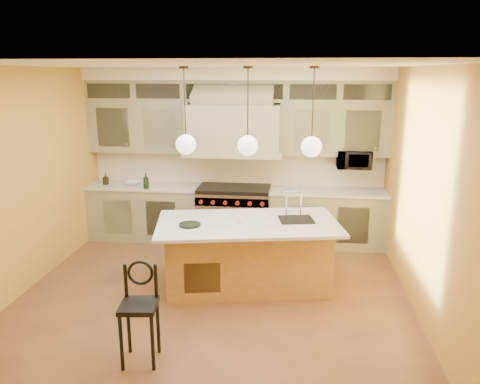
# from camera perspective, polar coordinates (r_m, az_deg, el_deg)

# --- Properties ---
(floor) EXTENTS (5.00, 5.00, 0.00)m
(floor) POSITION_cam_1_polar(r_m,az_deg,el_deg) (6.17, -3.36, -12.84)
(floor) COLOR brown
(floor) RESTS_ON ground
(ceiling) EXTENTS (5.00, 5.00, 0.00)m
(ceiling) POSITION_cam_1_polar(r_m,az_deg,el_deg) (5.49, -3.81, 15.19)
(ceiling) COLOR white
(ceiling) RESTS_ON wall_back
(wall_back) EXTENTS (5.00, 0.00, 5.00)m
(wall_back) POSITION_cam_1_polar(r_m,az_deg,el_deg) (8.08, -0.41, 4.60)
(wall_back) COLOR gold
(wall_back) RESTS_ON ground
(wall_front) EXTENTS (5.00, 0.00, 5.00)m
(wall_front) POSITION_cam_1_polar(r_m,az_deg,el_deg) (3.36, -11.30, -9.96)
(wall_front) COLOR gold
(wall_front) RESTS_ON ground
(wall_left) EXTENTS (0.00, 5.00, 5.00)m
(wall_left) POSITION_cam_1_polar(r_m,az_deg,el_deg) (6.58, -25.54, 0.93)
(wall_left) COLOR gold
(wall_left) RESTS_ON ground
(wall_right) EXTENTS (0.00, 5.00, 5.00)m
(wall_right) POSITION_cam_1_polar(r_m,az_deg,el_deg) (5.77, 21.67, -0.39)
(wall_right) COLOR gold
(wall_right) RESTS_ON ground
(back_cabinetry) EXTENTS (5.00, 0.77, 2.90)m
(back_cabinetry) POSITION_cam_1_polar(r_m,az_deg,el_deg) (7.82, -0.65, 4.13)
(back_cabinetry) COLOR #969770
(back_cabinetry) RESTS_ON floor
(range) EXTENTS (1.20, 0.74, 0.96)m
(range) POSITION_cam_1_polar(r_m,az_deg,el_deg) (7.96, -0.72, -2.69)
(range) COLOR silver
(range) RESTS_ON floor
(kitchen_island) EXTENTS (2.55, 1.68, 1.35)m
(kitchen_island) POSITION_cam_1_polar(r_m,az_deg,el_deg) (6.33, 0.94, -7.40)
(kitchen_island) COLOR olive
(kitchen_island) RESTS_ON floor
(counter_stool) EXTENTS (0.39, 0.39, 1.02)m
(counter_stool) POSITION_cam_1_polar(r_m,az_deg,el_deg) (4.84, -12.17, -13.62)
(counter_stool) COLOR black
(counter_stool) RESTS_ON floor
(microwave) EXTENTS (0.54, 0.37, 0.30)m
(microwave) POSITION_cam_1_polar(r_m,az_deg,el_deg) (7.83, 13.70, 3.88)
(microwave) COLOR black
(microwave) RESTS_ON back_cabinetry
(oil_bottle_a) EXTENTS (0.11, 0.11, 0.26)m
(oil_bottle_a) POSITION_cam_1_polar(r_m,az_deg,el_deg) (7.92, -11.38, 1.32)
(oil_bottle_a) COLOR black
(oil_bottle_a) RESTS_ON back_cabinetry
(oil_bottle_b) EXTENTS (0.09, 0.09, 0.19)m
(oil_bottle_b) POSITION_cam_1_polar(r_m,az_deg,el_deg) (8.41, -16.05, 1.54)
(oil_bottle_b) COLOR black
(oil_bottle_b) RESTS_ON back_cabinetry
(fruit_bowl) EXTENTS (0.30, 0.30, 0.07)m
(fruit_bowl) POSITION_cam_1_polar(r_m,az_deg,el_deg) (8.25, -12.95, 1.06)
(fruit_bowl) COLOR white
(fruit_bowl) RESTS_ON back_cabinetry
(cup) EXTENTS (0.10, 0.10, 0.08)m
(cup) POSITION_cam_1_polar(r_m,az_deg,el_deg) (6.10, -0.07, -3.34)
(cup) COLOR white
(cup) RESTS_ON kitchen_island
(pendant_left) EXTENTS (0.26, 0.26, 1.11)m
(pendant_left) POSITION_cam_1_polar(r_m,az_deg,el_deg) (6.08, -6.62, 6.05)
(pendant_left) COLOR #2D2319
(pendant_left) RESTS_ON ceiling
(pendant_center) EXTENTS (0.26, 0.26, 1.11)m
(pendant_center) POSITION_cam_1_polar(r_m,az_deg,el_deg) (5.94, 0.95, 5.95)
(pendant_center) COLOR #2D2319
(pendant_center) RESTS_ON ceiling
(pendant_right) EXTENTS (0.26, 0.26, 1.11)m
(pendant_right) POSITION_cam_1_polar(r_m,az_deg,el_deg) (5.92, 8.72, 5.75)
(pendant_right) COLOR #2D2319
(pendant_right) RESTS_ON ceiling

